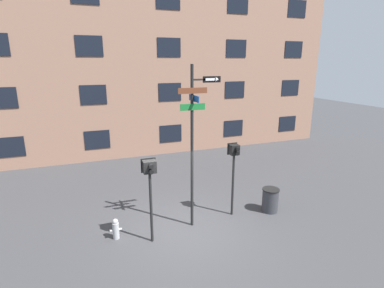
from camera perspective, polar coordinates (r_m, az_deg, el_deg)
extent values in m
plane|color=#38383A|center=(9.69, -1.41, -16.31)|extent=(60.00, 60.00, 0.00)
cube|color=#936B56|center=(16.46, -11.75, 17.64)|extent=(24.00, 0.60, 11.66)
cube|color=black|center=(16.71, -31.37, -0.51)|extent=(1.28, 0.03, 0.97)
cube|color=black|center=(16.39, -17.59, 0.78)|extent=(1.28, 0.03, 0.97)
cube|color=black|center=(17.03, -4.07, 2.01)|extent=(1.28, 0.03, 0.97)
cube|color=black|center=(18.54, 7.87, 3.00)|extent=(1.28, 0.03, 0.97)
cube|color=black|center=(20.72, 17.68, 3.72)|extent=(1.28, 0.03, 0.97)
cube|color=black|center=(16.32, -32.51, 7.39)|extent=(1.28, 0.03, 0.97)
cube|color=black|center=(15.99, -18.27, 8.89)|extent=(1.28, 0.03, 0.97)
cube|color=black|center=(16.65, -4.22, 9.84)|extent=(1.28, 0.03, 0.97)
cube|color=black|center=(18.19, 8.14, 10.19)|extent=(1.28, 0.03, 0.97)
cube|color=black|center=(20.40, 18.22, 10.14)|extent=(1.28, 0.03, 0.97)
cube|color=black|center=(15.93, -19.00, 17.24)|extent=(1.28, 0.03, 0.97)
cube|color=black|center=(16.59, -4.39, 17.88)|extent=(1.28, 0.03, 0.97)
cube|color=black|center=(18.13, 8.43, 17.55)|extent=(1.28, 0.03, 0.97)
cube|color=black|center=(20.36, 18.79, 16.67)|extent=(1.28, 0.03, 0.97)
cube|color=black|center=(18.38, 8.74, 24.83)|extent=(1.28, 0.03, 0.97)
cube|color=black|center=(20.57, 19.39, 23.16)|extent=(1.28, 0.03, 0.97)
cylinder|color=black|center=(9.02, 0.00, -1.20)|extent=(0.09, 0.09, 5.04)
cube|color=black|center=(8.77, 1.90, 12.17)|extent=(0.61, 0.05, 0.05)
cube|color=brown|center=(8.63, 0.14, 10.13)|extent=(0.88, 0.02, 0.17)
cube|color=#14478C|center=(8.73, 0.37, 8.70)|extent=(0.02, 0.76, 0.18)
cube|color=#196B2D|center=(8.68, 0.14, 7.07)|extent=(0.76, 0.02, 0.19)
cube|color=black|center=(8.88, 3.79, 12.19)|extent=(0.56, 0.02, 0.18)
cube|color=white|center=(8.85, 3.58, 12.18)|extent=(0.32, 0.01, 0.07)
cone|color=white|center=(8.93, 4.78, 12.19)|extent=(0.10, 0.14, 0.14)
cylinder|color=black|center=(8.80, -7.80, -11.95)|extent=(0.08, 0.08, 2.14)
cube|color=black|center=(8.31, -8.11, -4.31)|extent=(0.36, 0.26, 0.35)
cube|color=black|center=(8.44, -8.32, -4.00)|extent=(0.42, 0.02, 0.41)
cylinder|color=black|center=(8.11, -7.84, -4.22)|extent=(0.12, 0.12, 0.12)
cylinder|color=black|center=(8.16, -7.80, -5.25)|extent=(0.12, 0.12, 0.12)
cylinder|color=silver|center=(8.16, -7.92, -4.09)|extent=(0.10, 0.01, 0.10)
cylinder|color=black|center=(10.26, 7.78, -7.78)|extent=(0.08, 0.08, 2.17)
cube|color=black|center=(9.84, 8.04, -1.07)|extent=(0.29, 0.26, 0.33)
cube|color=black|center=(9.96, 7.66, -0.86)|extent=(0.35, 0.02, 0.39)
cylinder|color=black|center=(9.66, 8.59, -0.94)|extent=(0.12, 0.12, 0.12)
cylinder|color=black|center=(9.70, 8.56, -1.79)|extent=(0.12, 0.12, 0.12)
cylinder|color=#EA4C14|center=(9.71, 8.44, -0.86)|extent=(0.09, 0.01, 0.09)
cylinder|color=#A5A5A8|center=(9.52, -14.30, -15.71)|extent=(0.19, 0.19, 0.51)
sphere|color=#A5A5A8|center=(9.37, -14.42, -14.10)|extent=(0.16, 0.16, 0.16)
cylinder|color=#A5A5A8|center=(9.50, -15.15, -15.67)|extent=(0.08, 0.07, 0.07)
cylinder|color=#A5A5A8|center=(9.51, -13.47, -15.48)|extent=(0.08, 0.07, 0.07)
cylinder|color=#333338|center=(11.01, 14.67, -10.38)|extent=(0.56, 0.56, 0.80)
cylinder|color=black|center=(10.84, 14.82, -8.37)|extent=(0.59, 0.59, 0.04)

